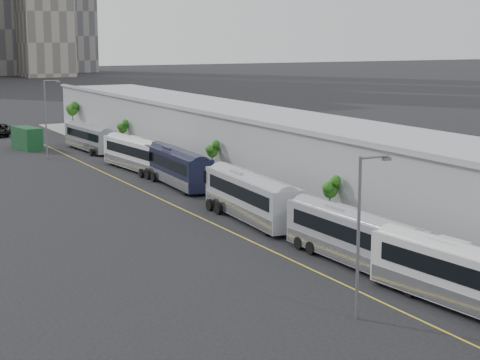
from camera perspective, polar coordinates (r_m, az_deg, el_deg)
sidewalk at (r=65.50m, az=8.65°, el=-3.09°), size 10.00×170.00×0.12m
lane_line at (r=60.01m, az=0.52°, el=-4.25°), size 0.12×160.00×0.02m
depot at (r=67.22m, az=11.47°, el=0.17°), size 12.45×160.40×7.20m
bus_2 at (r=46.25m, az=15.77°, el=-7.08°), size 3.73×12.77×3.68m
bus_3 at (r=53.90m, az=8.04°, el=-4.34°), size 2.80×12.53×3.65m
bus_4 at (r=65.66m, az=0.81°, el=-1.51°), size 3.60×13.60×3.93m
bus_5 at (r=81.22m, az=-4.46°, el=0.69°), size 3.30×13.13×3.80m
bus_6 at (r=91.04m, az=-7.33°, el=1.64°), size 3.65×12.84×3.70m
bus_7 at (r=107.49m, az=-10.62°, el=2.82°), size 3.29×12.16×3.51m
tree_2 at (r=63.70m, az=6.42°, el=-0.69°), size 1.19×1.19×3.70m
tree_3 at (r=82.00m, az=-1.99°, el=2.03°), size 1.12×1.12×4.02m
tree_4 at (r=106.80m, az=-8.34°, el=3.66°), size 1.14×1.14×3.67m
tree_5 at (r=127.96m, az=-11.85°, el=4.94°), size 1.65×1.65×4.60m
street_lamp_near at (r=42.85m, az=8.64°, el=-3.25°), size 2.04×0.22×8.83m
street_lamp_far at (r=101.01m, az=-13.56°, el=4.57°), size 2.04×0.22×9.72m
shipping_container at (r=111.16m, az=-14.91°, el=2.89°), size 3.15×5.74×2.98m
suv at (r=127.35m, az=-16.72°, el=3.42°), size 4.67×7.00×1.78m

